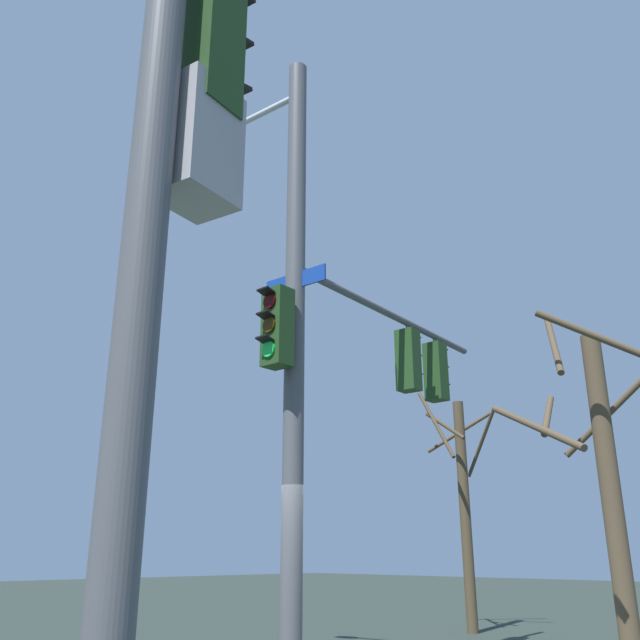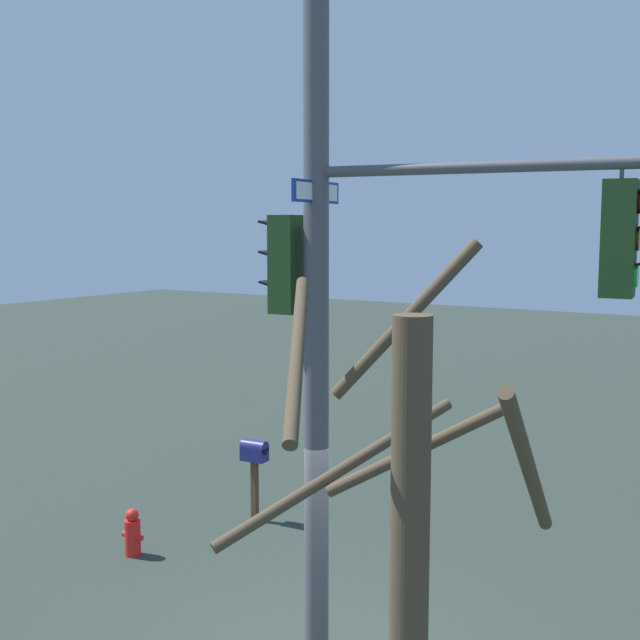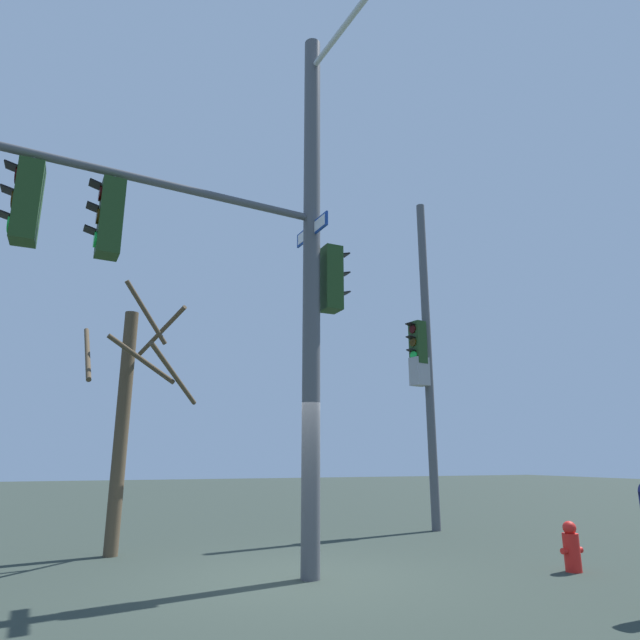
# 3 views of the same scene
# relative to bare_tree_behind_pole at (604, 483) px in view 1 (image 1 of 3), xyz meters

# --- Properties ---
(main_signal_pole_assembly) EXTENTS (6.08, 3.52, 9.06)m
(main_signal_pole_assembly) POSITION_rel_bare_tree_behind_pole_xyz_m (1.74, -3.22, 2.39)
(main_signal_pole_assembly) COLOR #4C4F54
(main_signal_pole_assembly) RESTS_ON ground
(secondary_pole_assembly) EXTENTS (0.76, 0.42, 8.47)m
(secondary_pole_assembly) POSITION_rel_bare_tree_behind_pole_xyz_m (7.13, 0.90, 1.72)
(secondary_pole_assembly) COLOR #4C4F54
(secondary_pole_assembly) RESTS_ON ground
(bare_tree_behind_pole) EXTENTS (2.25, 2.40, 4.91)m
(bare_tree_behind_pole) POSITION_rel_bare_tree_behind_pole_xyz_m (0.00, 0.00, 0.00)
(bare_tree_behind_pole) COLOR #4E402D
(bare_tree_behind_pole) RESTS_ON ground
(bare_tree_across_street) EXTENTS (2.07, 1.96, 5.47)m
(bare_tree_across_street) POSITION_rel_bare_tree_behind_pole_xyz_m (-5.23, -5.51, 0.35)
(bare_tree_across_street) COLOR #463A28
(bare_tree_across_street) RESTS_ON ground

